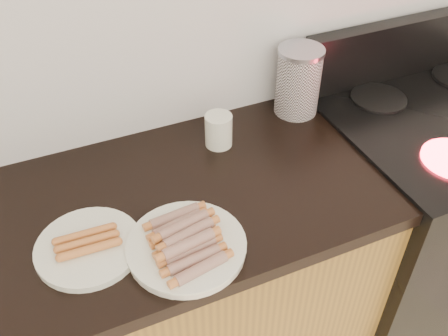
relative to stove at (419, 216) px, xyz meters
name	(u,v)px	position (x,y,z in m)	size (l,w,h in m)	color
stove	(419,216)	(0.00, 0.00, 0.00)	(0.76, 0.65, 0.91)	black
stove_panel	(404,47)	(0.00, 0.28, 0.55)	(0.76, 0.06, 0.20)	black
burner_far_left	(379,98)	(-0.17, 0.17, 0.46)	(0.18, 0.18, 0.01)	black
main_plate	(187,248)	(-0.96, -0.17, 0.45)	(0.27, 0.27, 0.02)	silver
side_plate	(89,247)	(-1.17, -0.07, 0.45)	(0.25, 0.25, 0.02)	white
hotdog_pile	(186,239)	(-0.96, -0.17, 0.48)	(0.13, 0.21, 0.05)	maroon
plain_sausages	(87,242)	(-1.17, -0.07, 0.47)	(0.13, 0.08, 0.02)	#D37E49
canister	(298,81)	(-0.44, 0.24, 0.55)	(0.14, 0.14, 0.22)	silver
mug	(219,130)	(-0.73, 0.18, 0.49)	(0.08, 0.08, 0.10)	white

